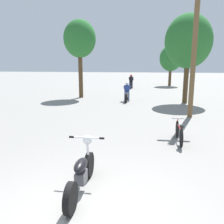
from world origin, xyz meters
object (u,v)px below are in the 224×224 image
object	(u,v)px
utility_pole	(195,37)
bicycle_parked	(179,133)
roadside_tree_right_near	(188,42)
roadside_tree_right_far	(171,58)
motorcycle_foreground	(82,172)
motorcycle_rider_lead	(127,94)
motorcycle_rider_far	(131,83)
roadside_tree_left	(80,39)

from	to	relation	value
utility_pole	bicycle_parked	bearing A→B (deg)	-104.89
utility_pole	roadside_tree_right_near	xyz separation A→B (m)	(0.41, 4.24, 0.15)
roadside_tree_right_far	motorcycle_foreground	world-z (taller)	roadside_tree_right_far
motorcycle_rider_lead	bicycle_parked	bearing A→B (deg)	-73.91
roadside_tree_right_near	motorcycle_rider_far	distance (m)	10.04
roadside_tree_left	motorcycle_foreground	distance (m)	14.31
motorcycle_rider_lead	motorcycle_rider_far	distance (m)	8.29
motorcycle_rider_far	roadside_tree_right_near	bearing A→B (deg)	-64.17
motorcycle_foreground	motorcycle_rider_far	world-z (taller)	motorcycle_rider_far
roadside_tree_right_far	motorcycle_rider_far	world-z (taller)	roadside_tree_right_far
roadside_tree_right_near	bicycle_parked	bearing A→B (deg)	-100.12
motorcycle_rider_lead	roadside_tree_right_near	bearing A→B (deg)	-2.96
motorcycle_foreground	motorcycle_rider_far	bearing A→B (deg)	90.46
roadside_tree_right_far	motorcycle_foreground	size ratio (longest dim) A/B	2.24
utility_pole	motorcycle_foreground	world-z (taller)	utility_pole
utility_pole	roadside_tree_right_near	size ratio (longest dim) A/B	1.31
motorcycle_rider_lead	motorcycle_foreground	bearing A→B (deg)	-90.21
motorcycle_rider_far	bicycle_parked	bearing A→B (deg)	-81.03
roadside_tree_right_near	bicycle_parked	distance (m)	9.13
roadside_tree_right_near	roadside_tree_left	bearing A→B (deg)	168.59
roadside_tree_left	motorcycle_rider_far	world-z (taller)	roadside_tree_left
roadside_tree_left	motorcycle_foreground	size ratio (longest dim) A/B	2.83
utility_pole	motorcycle_rider_far	world-z (taller)	utility_pole
utility_pole	motorcycle_rider_far	xyz separation A→B (m)	(-3.71, 12.73, -3.29)
motorcycle_rider_lead	bicycle_parked	size ratio (longest dim) A/B	1.23
roadside_tree_left	bicycle_parked	bearing A→B (deg)	-58.04
roadside_tree_right_near	motorcycle_rider_lead	world-z (taller)	roadside_tree_right_near
motorcycle_foreground	motorcycle_rider_far	size ratio (longest dim) A/B	0.99
motorcycle_rider_far	bicycle_parked	xyz separation A→B (m)	(2.64, -16.73, -0.20)
roadside_tree_right_near	roadside_tree_right_far	size ratio (longest dim) A/B	1.25
roadside_tree_right_far	bicycle_parked	bearing A→B (deg)	-94.60
motorcycle_foreground	roadside_tree_right_near	bearing A→B (deg)	71.44
roadside_tree_left	roadside_tree_right_far	bearing A→B (deg)	53.20
roadside_tree_right_far	motorcycle_rider_lead	distance (m)	12.59
roadside_tree_left	motorcycle_foreground	bearing A→B (deg)	-74.78
roadside_tree_right_near	motorcycle_rider_lead	xyz separation A→B (m)	(-3.91, 0.20, -3.46)
roadside_tree_right_near	motorcycle_foreground	bearing A→B (deg)	-108.56
utility_pole	motorcycle_rider_far	distance (m)	13.66
motorcycle_rider_lead	motorcycle_rider_far	xyz separation A→B (m)	(-0.21, 8.29, 0.02)
roadside_tree_right_far	bicycle_parked	xyz separation A→B (m)	(-1.62, -20.08, -2.75)
utility_pole	motorcycle_rider_lead	world-z (taller)	utility_pole
motorcycle_rider_lead	bicycle_parked	distance (m)	8.79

